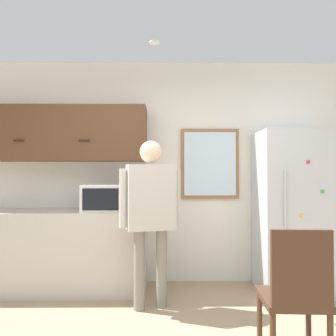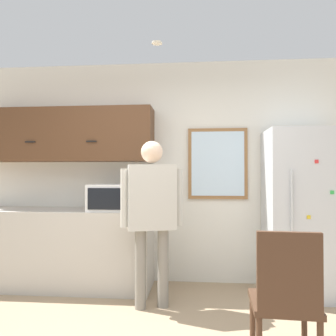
% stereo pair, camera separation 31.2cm
% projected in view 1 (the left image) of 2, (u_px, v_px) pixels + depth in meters
% --- Properties ---
extents(back_wall, '(6.00, 0.06, 2.70)m').
position_uv_depth(back_wall, '(156.00, 171.00, 4.07)').
color(back_wall, silver).
rests_on(back_wall, ground_plane).
extents(counter, '(2.09, 0.61, 0.90)m').
position_uv_depth(counter, '(53.00, 250.00, 3.70)').
color(counter, '#BCB7AD').
rests_on(counter, ground_plane).
extents(upper_cabinets, '(2.09, 0.39, 0.64)m').
position_uv_depth(upper_cabinets, '(57.00, 134.00, 3.84)').
color(upper_cabinets, '#51331E').
extents(microwave, '(0.54, 0.42, 0.30)m').
position_uv_depth(microwave, '(108.00, 198.00, 3.64)').
color(microwave, white).
rests_on(microwave, counter).
extents(person, '(0.60, 0.34, 1.65)m').
position_uv_depth(person, '(151.00, 206.00, 3.22)').
color(person, gray).
rests_on(person, ground_plane).
extents(refrigerator, '(0.80, 0.66, 1.80)m').
position_uv_depth(refrigerator, '(294.00, 210.00, 3.72)').
color(refrigerator, silver).
rests_on(refrigerator, ground_plane).
extents(chair, '(0.44, 0.44, 0.97)m').
position_uv_depth(chair, '(296.00, 292.00, 2.18)').
color(chair, '#472D1E').
rests_on(chair, ground_plane).
extents(window, '(0.71, 0.05, 0.86)m').
position_uv_depth(window, '(210.00, 164.00, 4.03)').
color(window, olive).
extents(ceiling_light, '(0.11, 0.11, 0.01)m').
position_uv_depth(ceiling_light, '(154.00, 42.00, 3.38)').
color(ceiling_light, white).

